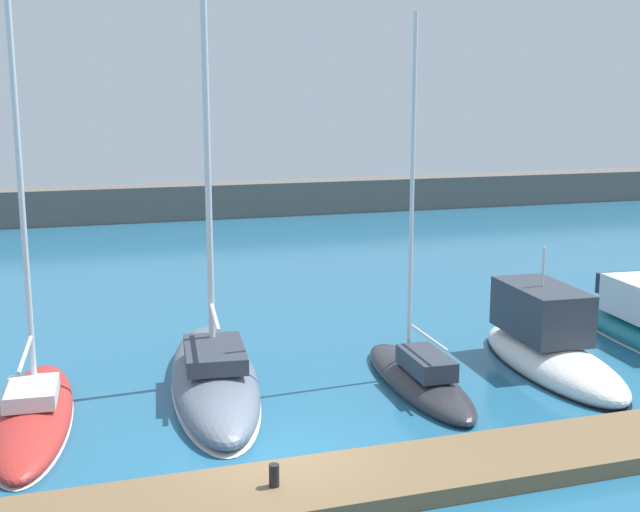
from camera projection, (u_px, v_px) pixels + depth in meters
The scene contains 8 objects.
ground_plane at pixel (280, 463), 17.30m from camera, with size 120.00×120.00×0.00m, color #236084.
dock_pier at pixel (302, 491), 15.69m from camera, with size 35.10×2.25×0.36m, color brown.
breakwater_seawall at pixel (129, 203), 51.21m from camera, with size 108.00×3.19×2.17m, color #5B5651.
sailboat_red_third at pixel (33, 410), 19.43m from camera, with size 2.28×7.44×13.15m.
sailboat_slate_fourth at pixel (214, 371), 21.66m from camera, with size 3.28×9.22×19.42m.
sailboat_charcoal_fifth at pixel (419, 377), 21.80m from camera, with size 1.91×6.35×10.04m.
motorboat_white_sixth at pixel (548, 346), 23.33m from camera, with size 2.75×7.02×3.80m.
dock_bollard at pixel (274, 475), 15.44m from camera, with size 0.20×0.20×0.44m, color black.
Camera 1 is at (-4.13, -15.62, 7.64)m, focal length 45.73 mm.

